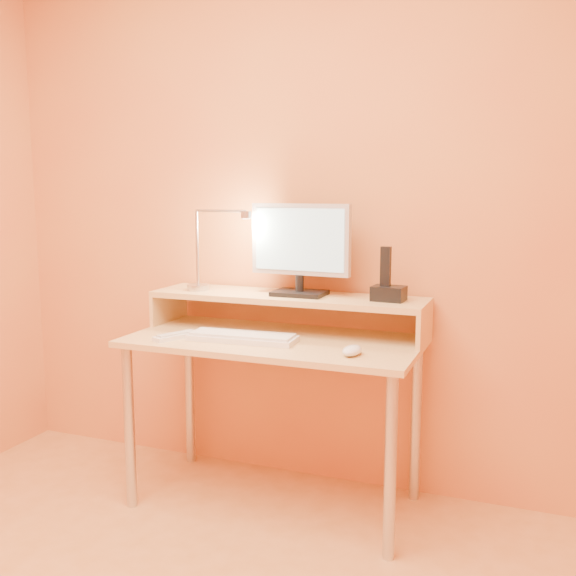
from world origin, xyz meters
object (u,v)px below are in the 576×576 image
at_px(lamp_base, 198,287).
at_px(phone_dock, 389,293).
at_px(keyboard, 242,338).
at_px(monitor_panel, 301,239).
at_px(mouse, 352,350).
at_px(remote_control, 176,336).

relative_size(lamp_base, phone_dock, 0.77).
distance_m(phone_dock, keyboard, 0.62).
bearing_deg(lamp_base, phone_dock, 2.00).
relative_size(monitor_panel, phone_dock, 3.40).
xyz_separation_m(mouse, remote_control, (-0.75, 0.01, -0.01)).
relative_size(phone_dock, remote_control, 0.66).
height_order(keyboard, remote_control, keyboard).
relative_size(monitor_panel, mouse, 3.98).
relative_size(phone_dock, mouse, 1.17).
distance_m(lamp_base, mouse, 0.86).
bearing_deg(lamp_base, keyboard, -33.72).
height_order(keyboard, mouse, mouse).
bearing_deg(mouse, monitor_panel, 142.00).
xyz_separation_m(keyboard, mouse, (0.48, -0.07, 0.01)).
height_order(lamp_base, remote_control, lamp_base).
distance_m(keyboard, mouse, 0.48).
bearing_deg(keyboard, phone_dock, 20.56).
bearing_deg(mouse, phone_dock, 85.04).
bearing_deg(phone_dock, keyboard, -152.00).
xyz_separation_m(lamp_base, remote_control, (0.04, -0.27, -0.16)).
xyz_separation_m(monitor_panel, lamp_base, (-0.47, -0.04, -0.23)).
height_order(mouse, remote_control, mouse).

